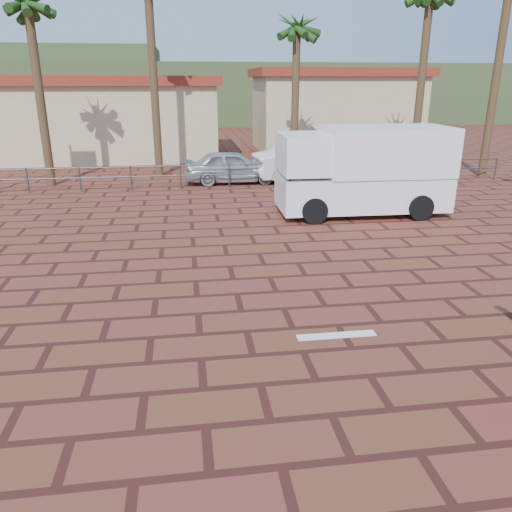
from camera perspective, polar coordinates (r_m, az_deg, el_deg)
The scene contains 12 objects.
ground at distance 9.80m, azimuth 3.21°, elevation -6.03°, with size 120.00×120.00×0.00m, color maroon.
paint_stripe at distance 8.92m, azimuth 9.18°, elevation -8.94°, with size 1.40×0.22×0.01m, color white.
guardrail at distance 21.05m, azimuth -3.10°, elevation 9.65°, with size 24.06×0.06×1.00m.
palm_far_left at distance 23.07m, azimuth -24.62°, elevation 24.28°, with size 2.40×2.40×8.25m.
palm_center at distance 24.85m, azimuth 4.70°, elevation 24.23°, with size 2.40×2.40×7.75m.
building_west at distance 31.03m, azimuth -16.39°, elevation 15.00°, with size 12.60×7.60×4.50m.
building_east at distance 34.15m, azimuth 9.00°, elevation 16.27°, with size 10.60×6.60×5.00m.
hill_front at distance 58.72m, azimuth -6.59°, elevation 17.98°, with size 70.00×18.00×6.00m, color #384C28.
hill_back at distance 67.77m, azimuth -26.64°, elevation 17.18°, with size 35.00×14.00×8.00m, color #384C28.
campervan at distance 16.96m, azimuth 12.24°, elevation 9.71°, with size 5.51×2.49×2.84m.
car_silver at distance 22.05m, azimuth -2.69°, elevation 10.16°, with size 1.66×4.13×1.41m, color #A4A5AB.
car_white at distance 22.62m, azimuth 6.31°, elevation 10.64°, with size 1.78×5.09×1.68m, color white.
Camera 1 is at (-1.77, -8.68, 4.18)m, focal length 35.00 mm.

